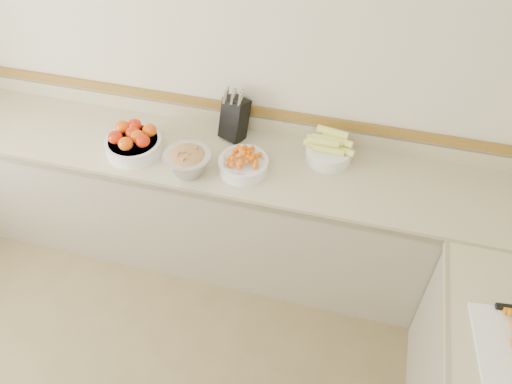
% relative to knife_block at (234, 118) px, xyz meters
% --- Properties ---
extents(back_wall, '(4.00, 0.00, 4.00)m').
position_rel_knife_block_xyz_m(back_wall, '(-0.07, 0.10, 0.26)').
color(back_wall, beige).
rests_on(back_wall, ground_plane).
extents(counter_back, '(4.00, 0.65, 1.08)m').
position_rel_knife_block_xyz_m(counter_back, '(-0.07, -0.22, -0.59)').
color(counter_back, '#C4B98E').
rests_on(counter_back, ground_plane).
extents(knife_block, '(0.20, 0.22, 0.35)m').
position_rel_knife_block_xyz_m(knife_block, '(0.00, 0.00, 0.00)').
color(knife_block, black).
rests_on(knife_block, counter_back).
extents(tomato_bowl, '(0.34, 0.34, 0.17)m').
position_rel_knife_block_xyz_m(tomato_bowl, '(-0.55, -0.30, -0.07)').
color(tomato_bowl, white).
rests_on(tomato_bowl, counter_back).
extents(cherry_tomato_bowl, '(0.29, 0.29, 0.16)m').
position_rel_knife_block_xyz_m(cherry_tomato_bowl, '(0.14, -0.29, -0.09)').
color(cherry_tomato_bowl, white).
rests_on(cherry_tomato_bowl, counter_back).
extents(corn_bowl, '(0.31, 0.28, 0.20)m').
position_rel_knife_block_xyz_m(corn_bowl, '(0.60, -0.07, -0.07)').
color(corn_bowl, white).
rests_on(corn_bowl, counter_back).
extents(rhubarb_bowl, '(0.28, 0.28, 0.16)m').
position_rel_knife_block_xyz_m(rhubarb_bowl, '(-0.17, -0.39, -0.06)').
color(rhubarb_bowl, '#B2B2BA').
rests_on(rhubarb_bowl, counter_back).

